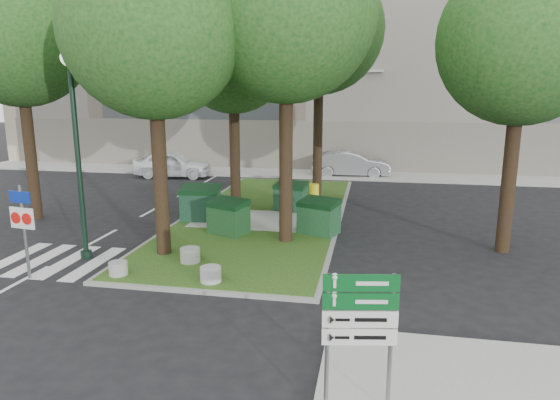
% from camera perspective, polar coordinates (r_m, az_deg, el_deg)
% --- Properties ---
extents(ground, '(120.00, 120.00, 0.00)m').
position_cam_1_polar(ground, '(13.39, -11.41, -10.15)').
color(ground, black).
rests_on(ground, ground).
extents(median_island, '(6.00, 16.00, 0.12)m').
position_cam_1_polar(median_island, '(20.51, -1.77, -1.74)').
color(median_island, '#244313').
rests_on(median_island, ground).
extents(median_kerb, '(6.30, 16.30, 0.10)m').
position_cam_1_polar(median_kerb, '(20.51, -1.77, -1.76)').
color(median_kerb, gray).
rests_on(median_kerb, ground).
extents(sidewalk_corner, '(5.00, 4.00, 0.12)m').
position_cam_1_polar(sidewalk_corner, '(9.53, 20.51, -20.28)').
color(sidewalk_corner, '#999993').
rests_on(sidewalk_corner, ground).
extents(building_sidewalk, '(42.00, 3.00, 0.12)m').
position_cam_1_polar(building_sidewalk, '(30.71, 1.53, 3.04)').
color(building_sidewalk, '#999993').
rests_on(building_sidewalk, ground).
extents(zebra_crossing, '(5.00, 3.00, 0.01)m').
position_cam_1_polar(zebra_crossing, '(16.30, -21.80, -6.64)').
color(zebra_crossing, silver).
rests_on(zebra_crossing, ground).
extents(apartment_building, '(41.00, 12.00, 16.00)m').
position_cam_1_polar(apartment_building, '(37.83, 3.50, 16.86)').
color(apartment_building, tan).
rests_on(apartment_building, ground).
extents(tree_median_near_left, '(5.20, 5.20, 10.53)m').
position_cam_1_polar(tree_median_near_left, '(15.45, -14.07, 20.39)').
color(tree_median_near_left, black).
rests_on(tree_median_near_left, ground).
extents(tree_median_mid, '(4.80, 4.80, 9.99)m').
position_cam_1_polar(tree_median_mid, '(21.34, -5.14, 17.50)').
color(tree_median_mid, black).
rests_on(tree_median_mid, ground).
extents(tree_median_far, '(5.80, 5.80, 11.93)m').
position_cam_1_polar(tree_median_far, '(23.83, 4.81, 20.22)').
color(tree_median_far, black).
rests_on(tree_median_far, ground).
extents(tree_street_left, '(5.40, 5.40, 11.00)m').
position_cam_1_polar(tree_street_left, '(22.06, -27.66, 17.78)').
color(tree_street_left, black).
rests_on(tree_street_left, ground).
extents(tree_street_right, '(5.00, 5.00, 10.06)m').
position_cam_1_polar(tree_street_right, '(17.12, 26.41, 17.57)').
color(tree_street_right, black).
rests_on(tree_street_right, ground).
extents(dumpster_a, '(1.59, 1.19, 1.38)m').
position_cam_1_polar(dumpster_a, '(19.66, -9.05, -0.34)').
color(dumpster_a, '#0D321F').
rests_on(dumpster_a, median_island).
extents(dumpster_b, '(1.59, 1.38, 1.24)m').
position_cam_1_polar(dumpster_b, '(17.68, -5.93, -1.93)').
color(dumpster_b, '#103815').
rests_on(dumpster_b, median_island).
extents(dumpster_c, '(1.45, 1.13, 1.22)m').
position_cam_1_polar(dumpster_c, '(20.96, 1.25, 0.39)').
color(dumpster_c, '#103820').
rests_on(dumpster_c, median_island).
extents(dumpster_d, '(1.61, 1.39, 1.26)m').
position_cam_1_polar(dumpster_d, '(17.64, 4.48, -1.90)').
color(dumpster_d, '#13401F').
rests_on(dumpster_d, median_island).
extents(bollard_left, '(0.51, 0.51, 0.36)m').
position_cam_1_polar(bollard_left, '(14.52, -18.01, -7.44)').
color(bollard_left, '#999794').
rests_on(bollard_left, median_island).
extents(bollard_right, '(0.56, 0.56, 0.40)m').
position_cam_1_polar(bollard_right, '(13.48, -7.92, -8.40)').
color(bollard_right, '#AEAEA9').
rests_on(bollard_right, median_island).
extents(bollard_mid, '(0.58, 0.58, 0.42)m').
position_cam_1_polar(bollard_mid, '(15.05, -10.23, -6.20)').
color(bollard_mid, '#A3A49E').
rests_on(bollard_mid, median_island).
extents(litter_bin, '(0.44, 0.44, 0.76)m').
position_cam_1_polar(litter_bin, '(22.89, 3.91, 0.87)').
color(litter_bin, yellow).
rests_on(litter_bin, median_island).
extents(street_lamp, '(0.50, 0.50, 6.24)m').
position_cam_1_polar(street_lamp, '(15.94, -22.33, 7.33)').
color(street_lamp, black).
rests_on(street_lamp, ground).
extents(traffic_sign_pole, '(0.78, 0.16, 2.62)m').
position_cam_1_polar(traffic_sign_pole, '(15.09, -27.29, -2.00)').
color(traffic_sign_pole, slate).
rests_on(traffic_sign_pole, ground).
extents(directional_sign, '(1.14, 0.25, 2.30)m').
position_cam_1_polar(directional_sign, '(7.89, 9.09, -13.59)').
color(directional_sign, slate).
rests_on(directional_sign, sidewalk_corner).
extents(car_white, '(4.67, 2.12, 1.56)m').
position_cam_1_polar(car_white, '(30.36, -12.17, 4.02)').
color(car_white, white).
rests_on(car_white, ground).
extents(car_silver, '(4.74, 1.98, 1.52)m').
position_cam_1_polar(car_silver, '(30.16, 8.11, 4.09)').
color(car_silver, gray).
rests_on(car_silver, ground).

